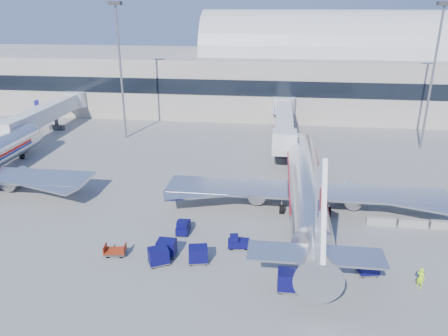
# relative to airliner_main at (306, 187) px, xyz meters

# --- Properties ---
(ground) EXTENTS (260.00, 260.00, 0.00)m
(ground) POSITION_rel_airliner_main_xyz_m (-10.00, -4.51, -2.93)
(ground) COLOR gray
(ground) RESTS_ON ground
(terminal) EXTENTS (170.00, 28.15, 21.00)m
(terminal) POSITION_rel_airliner_main_xyz_m (-23.60, 51.46, 4.60)
(terminal) COLOR #B2AA9E
(terminal) RESTS_ON ground
(airliner_main) EXTENTS (32.00, 37.26, 12.07)m
(airliner_main) POSITION_rel_airliner_main_xyz_m (0.00, 0.00, 0.00)
(airliner_main) COLOR silver
(airliner_main) RESTS_ON ground
(jetbridge_near) EXTENTS (4.40, 27.50, 6.25)m
(jetbridge_near) POSITION_rel_airliner_main_xyz_m (-2.40, 26.30, 1.00)
(jetbridge_near) COLOR silver
(jetbridge_near) RESTS_ON ground
(jetbridge_mid) EXTENTS (4.40, 27.50, 6.25)m
(jetbridge_mid) POSITION_rel_airliner_main_xyz_m (-44.40, 26.30, 1.00)
(jetbridge_mid) COLOR silver
(jetbridge_mid) RESTS_ON ground
(mast_west) EXTENTS (2.00, 1.20, 22.60)m
(mast_west) POSITION_rel_airliner_main_xyz_m (-30.00, 25.49, 11.87)
(mast_west) COLOR slate
(mast_west) RESTS_ON ground
(mast_east) EXTENTS (2.00, 1.20, 22.60)m
(mast_east) POSITION_rel_airliner_main_xyz_m (20.00, 25.49, 11.87)
(mast_east) COLOR slate
(mast_east) RESTS_ON ground
(barrier_near) EXTENTS (3.00, 0.55, 0.90)m
(barrier_near) POSITION_rel_airliner_main_xyz_m (8.00, -2.51, -2.48)
(barrier_near) COLOR #9E9E96
(barrier_near) RESTS_ON ground
(barrier_mid) EXTENTS (3.00, 0.55, 0.90)m
(barrier_mid) POSITION_rel_airliner_main_xyz_m (11.30, -2.51, -2.48)
(barrier_mid) COLOR #9E9E96
(barrier_mid) RESTS_ON ground
(barrier_far) EXTENTS (3.00, 0.55, 0.90)m
(barrier_far) POSITION_rel_airliner_main_xyz_m (14.60, -2.51, -2.48)
(barrier_far) COLOR #9E9E96
(barrier_far) RESTS_ON ground
(tug_lead) EXTENTS (2.20, 1.28, 1.37)m
(tug_lead) POSITION_rel_airliner_main_xyz_m (-6.83, -9.00, -2.30)
(tug_lead) COLOR #0A0944
(tug_lead) RESTS_ON ground
(tug_right) EXTENTS (2.29, 2.48, 1.48)m
(tug_right) POSITION_rel_airliner_main_xyz_m (1.20, -8.45, -2.25)
(tug_right) COLOR #0A0944
(tug_right) RESTS_ON ground
(tug_left) EXTENTS (1.27, 2.44, 1.57)m
(tug_left) POSITION_rel_airliner_main_xyz_m (-12.77, -6.79, -2.21)
(tug_left) COLOR #0A0944
(tug_left) RESTS_ON ground
(cart_train_a) EXTENTS (2.07, 1.73, 1.61)m
(cart_train_a) POSITION_rel_airliner_main_xyz_m (-10.21, -11.99, -2.07)
(cart_train_a) COLOR #0A0944
(cart_train_a) RESTS_ON ground
(cart_train_b) EXTENTS (1.87, 1.46, 1.60)m
(cart_train_b) POSITION_rel_airliner_main_xyz_m (-13.38, -11.21, -2.07)
(cart_train_b) COLOR #0A0944
(cart_train_b) RESTS_ON ground
(cart_train_c) EXTENTS (2.29, 2.11, 1.63)m
(cart_train_c) POSITION_rel_airliner_main_xyz_m (-13.75, -12.74, -2.06)
(cart_train_c) COLOR #0A0944
(cart_train_c) RESTS_ON ground
(cart_solo_near) EXTENTS (2.09, 1.61, 1.82)m
(cart_solo_near) POSITION_rel_airliner_main_xyz_m (-1.94, -15.16, -1.96)
(cart_solo_near) COLOR #0A0944
(cart_solo_near) RESTS_ON ground
(cart_solo_far) EXTENTS (1.99, 1.69, 1.53)m
(cart_solo_far) POSITION_rel_airliner_main_xyz_m (5.00, -12.01, -2.11)
(cart_solo_far) COLOR #0A0944
(cart_solo_far) RESTS_ON ground
(cart_open_red) EXTENTS (2.14, 1.63, 0.53)m
(cart_open_red) POSITION_rel_airliner_main_xyz_m (-18.24, -11.76, -2.55)
(cart_open_red) COLOR slate
(cart_open_red) RESTS_ON ground
(ramp_worker) EXTENTS (0.78, 0.82, 1.88)m
(ramp_worker) POSITION_rel_airliner_main_xyz_m (8.97, -13.40, -1.99)
(ramp_worker) COLOR #A9ED18
(ramp_worker) RESTS_ON ground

